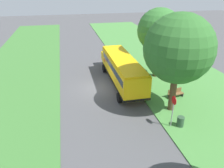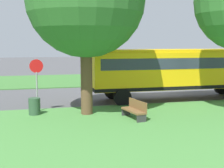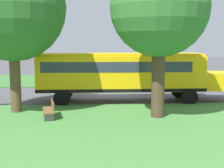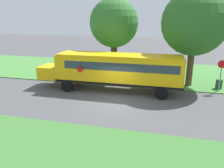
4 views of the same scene
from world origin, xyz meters
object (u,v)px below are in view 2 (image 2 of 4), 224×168
object	(u,v)px
school_bus	(178,69)
park_bench	(135,110)
stop_sign	(37,79)
trash_bin	(34,107)

from	to	relation	value
school_bus	park_bench	distance (m)	6.31
school_bus	stop_sign	size ratio (longest dim) A/B	4.53
stop_sign	school_bus	bearing A→B (deg)	-78.17
stop_sign	park_bench	xyz separation A→B (m)	(-2.61, -4.37, -1.26)
school_bus	trash_bin	xyz separation A→B (m)	(-2.53, 8.77, -1.47)
school_bus	trash_bin	world-z (taller)	school_bus
stop_sign	trash_bin	size ratio (longest dim) A/B	3.04
school_bus	park_bench	bearing A→B (deg)	136.07
school_bus	stop_sign	bearing A→B (deg)	101.83
school_bus	park_bench	size ratio (longest dim) A/B	7.45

